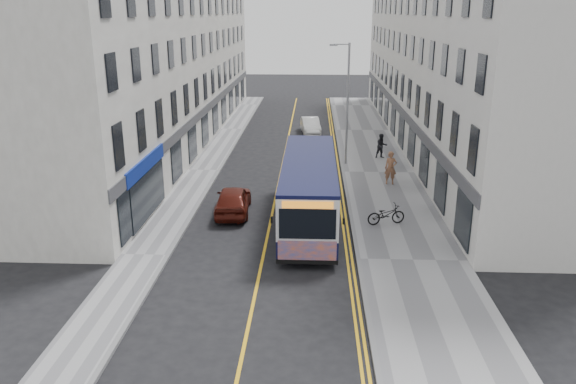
# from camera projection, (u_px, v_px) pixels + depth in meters

# --- Properties ---
(ground) EXTENTS (140.00, 140.00, 0.00)m
(ground) POSITION_uv_depth(u_px,v_px,m) (265.00, 248.00, 24.65)
(ground) COLOR black
(ground) RESTS_ON ground
(pavement_east) EXTENTS (4.50, 64.00, 0.12)m
(pavement_east) POSITION_uv_depth(u_px,v_px,m) (379.00, 173.00, 35.76)
(pavement_east) COLOR gray
(pavement_east) RESTS_ON ground
(pavement_west) EXTENTS (2.00, 64.00, 0.12)m
(pavement_west) POSITION_uv_depth(u_px,v_px,m) (204.00, 171.00, 36.25)
(pavement_west) COLOR gray
(pavement_west) RESTS_ON ground
(kerb_east) EXTENTS (0.18, 64.00, 0.13)m
(kerb_east) POSITION_uv_depth(u_px,v_px,m) (343.00, 172.00, 35.85)
(kerb_east) COLOR slate
(kerb_east) RESTS_ON ground
(kerb_west) EXTENTS (0.18, 64.00, 0.13)m
(kerb_west) POSITION_uv_depth(u_px,v_px,m) (219.00, 171.00, 36.20)
(kerb_west) COLOR slate
(kerb_west) RESTS_ON ground
(road_centre_line) EXTENTS (0.12, 64.00, 0.01)m
(road_centre_line) POSITION_uv_depth(u_px,v_px,m) (281.00, 172.00, 36.05)
(road_centre_line) COLOR yellow
(road_centre_line) RESTS_ON ground
(road_dbl_yellow_inner) EXTENTS (0.10, 64.00, 0.01)m
(road_dbl_yellow_inner) POSITION_uv_depth(u_px,v_px,m) (336.00, 173.00, 35.89)
(road_dbl_yellow_inner) COLOR yellow
(road_dbl_yellow_inner) RESTS_ON ground
(road_dbl_yellow_outer) EXTENTS (0.10, 64.00, 0.01)m
(road_dbl_yellow_outer) POSITION_uv_depth(u_px,v_px,m) (339.00, 173.00, 35.88)
(road_dbl_yellow_outer) COLOR yellow
(road_dbl_yellow_outer) RESTS_ON ground
(terrace_east) EXTENTS (6.00, 46.00, 13.00)m
(terrace_east) POSITION_uv_depth(u_px,v_px,m) (440.00, 58.00, 42.09)
(terrace_east) COLOR silver
(terrace_east) RESTS_ON ground
(terrace_west) EXTENTS (6.00, 46.00, 13.00)m
(terrace_west) POSITION_uv_depth(u_px,v_px,m) (170.00, 57.00, 42.99)
(terrace_west) COLOR white
(terrace_west) RESTS_ON ground
(streetlamp) EXTENTS (1.32, 0.18, 8.00)m
(streetlamp) POSITION_uv_depth(u_px,v_px,m) (346.00, 100.00, 36.41)
(streetlamp) COLOR #999BA1
(streetlamp) RESTS_ON ground
(city_bus) EXTENTS (2.55, 10.92, 3.17)m
(city_bus) POSITION_uv_depth(u_px,v_px,m) (309.00, 189.00, 27.05)
(city_bus) COLOR black
(city_bus) RESTS_ON ground
(bicycle) EXTENTS (1.97, 1.12, 0.98)m
(bicycle) POSITION_uv_depth(u_px,v_px,m) (386.00, 214.00, 26.87)
(bicycle) COLOR black
(bicycle) RESTS_ON pavement_east
(pedestrian_near) EXTENTS (0.74, 0.50, 1.96)m
(pedestrian_near) POSITION_uv_depth(u_px,v_px,m) (391.00, 168.00, 33.00)
(pedestrian_near) COLOR #905E41
(pedestrian_near) RESTS_ON pavement_east
(pedestrian_far) EXTENTS (0.97, 0.84, 1.70)m
(pedestrian_far) POSITION_uv_depth(u_px,v_px,m) (382.00, 146.00, 38.88)
(pedestrian_far) COLOR black
(pedestrian_far) RESTS_ON pavement_east
(car_white) EXTENTS (1.86, 4.13, 1.32)m
(car_white) POSITION_uv_depth(u_px,v_px,m) (310.00, 126.00, 47.36)
(car_white) COLOR silver
(car_white) RESTS_ON ground
(car_maroon) EXTENTS (1.91, 4.30, 1.44)m
(car_maroon) POSITION_uv_depth(u_px,v_px,m) (233.00, 200.00, 28.62)
(car_maroon) COLOR #51150D
(car_maroon) RESTS_ON ground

